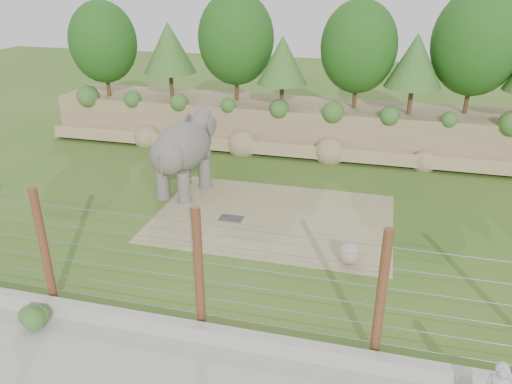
# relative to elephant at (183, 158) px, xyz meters

# --- Properties ---
(ground) EXTENTS (90.00, 90.00, 0.00)m
(ground) POSITION_rel_elephant_xyz_m (4.16, -4.58, -1.77)
(ground) COLOR #366019
(ground) RESTS_ON ground
(back_embankment) EXTENTS (30.00, 5.52, 8.77)m
(back_embankment) POSITION_rel_elephant_xyz_m (4.75, 8.10, 2.20)
(back_embankment) COLOR #8A7257
(back_embankment) RESTS_ON ground
(dirt_patch) EXTENTS (10.00, 7.00, 0.02)m
(dirt_patch) POSITION_rel_elephant_xyz_m (4.66, -1.58, -1.76)
(dirt_patch) COLOR #96885F
(dirt_patch) RESTS_ON ground
(drain_grate) EXTENTS (1.00, 0.60, 0.03)m
(drain_grate) POSITION_rel_elephant_xyz_m (2.95, -2.11, -1.73)
(drain_grate) COLOR #262628
(drain_grate) RESTS_ON dirt_patch
(elephant) EXTENTS (2.61, 4.63, 3.54)m
(elephant) POSITION_rel_elephant_xyz_m (0.00, 0.00, 0.00)
(elephant) COLOR #65605A
(elephant) RESTS_ON ground
(stone_ball) EXTENTS (0.79, 0.79, 0.79)m
(stone_ball) POSITION_rel_elephant_xyz_m (8.08, -4.40, -1.35)
(stone_ball) COLOR gray
(stone_ball) RESTS_ON dirt_patch
(retaining_wall) EXTENTS (26.00, 0.35, 0.50)m
(retaining_wall) POSITION_rel_elephant_xyz_m (4.16, -9.58, -1.52)
(retaining_wall) COLOR #ACAA9F
(retaining_wall) RESTS_ON ground
(barrier_fence) EXTENTS (20.26, 0.26, 4.00)m
(barrier_fence) POSITION_rel_elephant_xyz_m (4.16, -9.08, 0.23)
(barrier_fence) COLOR #582717
(barrier_fence) RESTS_ON ground
(walkway_shrub) EXTENTS (0.79, 0.79, 0.79)m
(walkway_shrub) POSITION_rel_elephant_xyz_m (-0.69, -10.38, -1.36)
(walkway_shrub) COLOR #25581E
(walkway_shrub) RESTS_ON walkway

